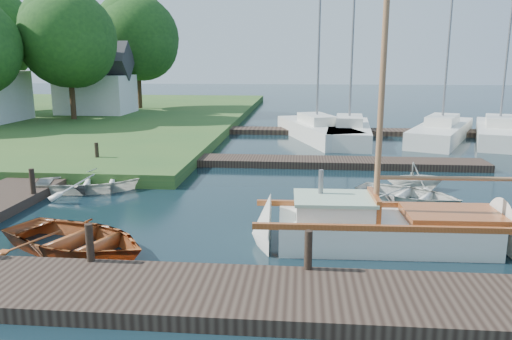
# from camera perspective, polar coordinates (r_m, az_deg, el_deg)

# --- Properties ---
(ground) EXTENTS (160.00, 160.00, 0.00)m
(ground) POSITION_cam_1_polar(r_m,az_deg,el_deg) (15.09, -0.00, -4.45)
(ground) COLOR black
(ground) RESTS_ON ground
(near_dock) EXTENTS (18.00, 2.20, 0.30)m
(near_dock) POSITION_cam_1_polar(r_m,az_deg,el_deg) (9.48, -3.39, -14.11)
(near_dock) COLOR black
(near_dock) RESTS_ON ground
(left_dock) EXTENTS (2.20, 18.00, 0.30)m
(left_dock) POSITION_cam_1_polar(r_m,az_deg,el_deg) (19.31, -23.78, -1.30)
(left_dock) COLOR black
(left_dock) RESTS_ON ground
(far_dock) EXTENTS (14.00, 1.60, 0.30)m
(far_dock) POSITION_cam_1_polar(r_m,az_deg,el_deg) (21.32, 6.96, 0.89)
(far_dock) COLOR black
(far_dock) RESTS_ON ground
(pontoon) EXTENTS (30.00, 1.60, 0.30)m
(pontoon) POSITION_cam_1_polar(r_m,az_deg,el_deg) (31.88, 21.02, 3.98)
(pontoon) COLOR black
(pontoon) RESTS_ON ground
(mooring_post_1) EXTENTS (0.16, 0.16, 0.80)m
(mooring_post_1) POSITION_cam_1_polar(r_m,az_deg,el_deg) (10.96, -18.47, -7.87)
(mooring_post_1) COLOR black
(mooring_post_1) RESTS_ON near_dock
(mooring_post_2) EXTENTS (0.16, 0.16, 0.80)m
(mooring_post_2) POSITION_cam_1_polar(r_m,az_deg,el_deg) (10.08, 6.00, -9.07)
(mooring_post_2) COLOR black
(mooring_post_2) RESTS_ON near_dock
(mooring_post_4) EXTENTS (0.16, 0.16, 0.80)m
(mooring_post_4) POSITION_cam_1_polar(r_m,az_deg,el_deg) (17.02, -24.19, -1.18)
(mooring_post_4) COLOR black
(mooring_post_4) RESTS_ON left_dock
(mooring_post_5) EXTENTS (0.16, 0.16, 0.80)m
(mooring_post_5) POSITION_cam_1_polar(r_m,az_deg,el_deg) (21.41, -17.73, 1.93)
(mooring_post_5) COLOR black
(mooring_post_5) RESTS_ON left_dock
(sailboat) EXTENTS (7.21, 2.19, 9.83)m
(sailboat) POSITION_cam_1_polar(r_m,az_deg,el_deg) (12.55, 15.03, -6.79)
(sailboat) COLOR white
(sailboat) RESTS_ON ground
(dinghy) EXTENTS (4.65, 4.04, 0.81)m
(dinghy) POSITION_cam_1_polar(r_m,az_deg,el_deg) (12.46, -19.91, -6.98)
(dinghy) COLOR brown
(dinghy) RESTS_ON ground
(tender_a) EXTENTS (4.37, 3.67, 0.77)m
(tender_a) POSITION_cam_1_polar(r_m,az_deg,el_deg) (18.06, -18.01, -0.98)
(tender_a) COLOR white
(tender_a) RESTS_ON ground
(tender_c) EXTENTS (4.01, 3.69, 0.68)m
(tender_c) POSITION_cam_1_polar(r_m,az_deg,el_deg) (16.43, 17.03, -2.38)
(tender_c) COLOR white
(tender_c) RESTS_ON ground
(tender_d) EXTENTS (2.34, 2.12, 1.08)m
(tender_d) POSITION_cam_1_polar(r_m,az_deg,el_deg) (17.96, 17.86, -0.54)
(tender_d) COLOR white
(tender_d) RESTS_ON ground
(marina_boat_1) EXTENTS (4.76, 8.76, 9.51)m
(marina_boat_1) POSITION_cam_1_polar(r_m,az_deg,el_deg) (28.48, 6.95, 4.62)
(marina_boat_1) COLOR white
(marina_boat_1) RESTS_ON ground
(marina_boat_2) EXTENTS (2.87, 7.89, 10.34)m
(marina_boat_2) POSITION_cam_1_polar(r_m,az_deg,el_deg) (28.10, 10.58, 4.42)
(marina_boat_2) COLOR white
(marina_boat_2) RESTS_ON ground
(marina_boat_3) EXTENTS (5.59, 8.87, 12.45)m
(marina_boat_3) POSITION_cam_1_polar(r_m,az_deg,el_deg) (29.69, 20.45, 4.29)
(marina_boat_3) COLOR white
(marina_boat_3) RESTS_ON ground
(marina_boat_4) EXTENTS (4.58, 8.46, 9.75)m
(marina_boat_4) POSITION_cam_1_polar(r_m,az_deg,el_deg) (30.50, 26.02, 3.98)
(marina_boat_4) COLOR white
(marina_boat_4) RESTS_ON ground
(house_c) EXTENTS (5.25, 4.00, 5.28)m
(house_c) POSITION_cam_1_polar(r_m,az_deg,el_deg) (39.52, -17.83, 9.24)
(house_c) COLOR silver
(house_c) RESTS_ON shore
(tree_3) EXTENTS (6.41, 6.38, 8.74)m
(tree_3) POSITION_cam_1_polar(r_m,az_deg,el_deg) (35.89, -20.68, 13.94)
(tree_3) COLOR #332114
(tree_3) RESTS_ON shore
(tree_7) EXTENTS (6.83, 6.83, 9.38)m
(tree_7) POSITION_cam_1_polar(r_m,az_deg,el_deg) (42.61, -13.44, 14.56)
(tree_7) COLOR #332114
(tree_7) RESTS_ON shore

